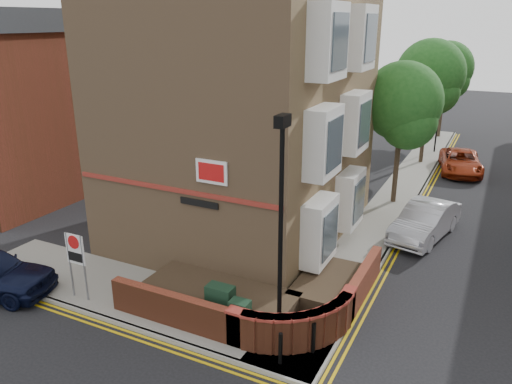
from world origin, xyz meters
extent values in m
plane|color=black|center=(0.00, 0.00, 0.00)|extent=(120.00, 120.00, 0.00)
cube|color=gray|center=(-3.50, 1.50, 0.06)|extent=(13.00, 3.00, 0.12)
cube|color=gray|center=(2.00, 16.00, 0.06)|extent=(2.00, 32.00, 0.12)
cube|color=gray|center=(-3.50, 0.00, 0.06)|extent=(13.00, 0.15, 0.12)
cube|color=gray|center=(3.00, 16.00, 0.06)|extent=(0.15, 32.00, 0.12)
cube|color=gold|center=(-3.50, -0.25, 0.01)|extent=(13.00, 0.28, 0.01)
cube|color=gold|center=(3.25, 16.00, 0.01)|extent=(0.28, 32.00, 0.01)
cube|color=#916F4D|center=(-3.00, 8.00, 5.62)|extent=(8.00, 10.00, 11.00)
cube|color=maroon|center=(-3.00, 2.97, 3.32)|extent=(7.80, 0.06, 0.15)
cube|color=white|center=(-1.50, 2.96, 4.12)|extent=(1.10, 0.05, 0.75)
cube|color=black|center=(-2.00, 2.96, 3.02)|extent=(1.40, 0.04, 0.22)
cylinder|color=black|center=(1.60, 1.20, 3.12)|extent=(0.12, 0.12, 6.00)
cylinder|color=black|center=(1.60, 1.20, 0.52)|extent=(0.20, 0.20, 0.80)
cube|color=black|center=(1.60, 1.20, 6.27)|extent=(0.25, 0.50, 0.30)
cube|color=#15301E|center=(-0.30, 1.30, 0.72)|extent=(0.80, 0.45, 1.20)
cube|color=#15301E|center=(0.50, 1.00, 0.67)|extent=(0.55, 0.40, 1.10)
cylinder|color=black|center=(2.00, 0.40, 0.57)|extent=(0.11, 0.11, 0.90)
cylinder|color=black|center=(2.60, 1.20, 0.57)|extent=(0.11, 0.11, 0.90)
cylinder|color=slate|center=(-5.30, 0.50, 1.22)|extent=(0.06, 0.06, 2.20)
cylinder|color=slate|center=(-4.70, 0.50, 1.22)|extent=(0.06, 0.06, 2.20)
cube|color=white|center=(-5.00, 0.50, 1.82)|extent=(0.72, 0.04, 1.00)
cylinder|color=red|center=(-5.00, 0.47, 2.07)|extent=(0.44, 0.02, 0.44)
cube|color=brown|center=(-15.00, 8.00, 4.00)|extent=(6.00, 10.00, 8.00)
cube|color=#2B2D33|center=(-15.00, 8.00, 8.50)|extent=(6.40, 10.40, 1.00)
cylinder|color=#382B1E|center=(2.00, 14.00, 2.40)|extent=(0.24, 0.24, 4.55)
sphere|color=#1D511B|center=(2.00, 14.00, 5.00)|extent=(3.64, 3.64, 3.64)
sphere|color=#1D511B|center=(2.40, 13.70, 4.15)|extent=(2.60, 2.60, 2.60)
sphere|color=#1D511B|center=(1.70, 14.40, 4.54)|extent=(2.86, 2.86, 2.86)
cylinder|color=#382B1E|center=(2.00, 22.00, 2.64)|extent=(0.24, 0.24, 5.04)
sphere|color=#1D511B|center=(2.00, 22.00, 5.52)|extent=(4.03, 4.03, 4.03)
sphere|color=#1D511B|center=(2.40, 21.70, 4.58)|extent=(2.88, 2.88, 2.88)
sphere|color=#1D511B|center=(1.70, 22.40, 5.02)|extent=(3.17, 3.17, 3.17)
cylinder|color=#382B1E|center=(2.00, 30.00, 2.50)|extent=(0.24, 0.24, 4.76)
sphere|color=#1D511B|center=(2.00, 30.00, 5.22)|extent=(3.81, 3.81, 3.81)
sphere|color=#1D511B|center=(2.40, 29.70, 4.34)|extent=(2.72, 2.72, 2.72)
sphere|color=#1D511B|center=(1.70, 30.40, 4.74)|extent=(2.99, 2.99, 2.99)
cylinder|color=black|center=(2.40, 25.00, 1.72)|extent=(0.10, 0.10, 3.20)
imported|color=black|center=(2.40, 25.00, 3.82)|extent=(0.20, 0.16, 1.00)
imported|color=#B9B9C1|center=(3.99, 10.50, 0.73)|extent=(2.42, 4.63, 1.45)
imported|color=#982C10|center=(4.38, 21.05, 0.66)|extent=(2.99, 5.04, 1.31)
camera|label=1|loc=(6.24, -9.47, 8.53)|focal=35.00mm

